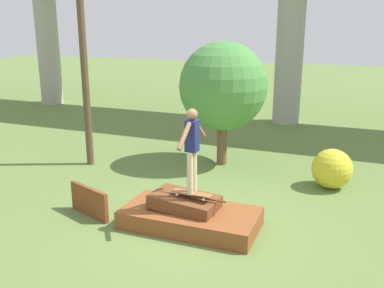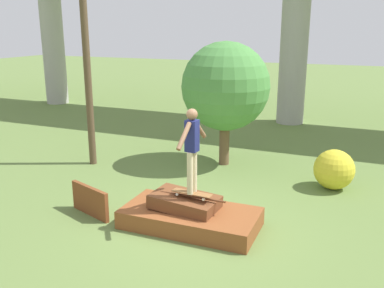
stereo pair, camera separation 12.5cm
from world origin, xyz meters
name	(u,v)px [view 1 (the left image)]	position (x,y,z in m)	size (l,w,h in m)	color
ground_plane	(190,226)	(0.00, 0.00, 0.00)	(80.00, 80.00, 0.00)	olive
scrap_pile	(189,215)	(-0.02, 0.01, 0.24)	(2.72, 1.40, 0.67)	brown
scrap_plank_loose	(89,201)	(-2.18, -0.34, 0.32)	(1.15, 0.48, 0.64)	brown
skateboard	(192,193)	(0.06, -0.05, 0.74)	(0.83, 0.25, 0.09)	brown
skater	(192,145)	(0.06, -0.05, 1.72)	(0.23, 1.15, 1.66)	#C6B78E
utility_pole	(82,35)	(-4.25, 2.63, 3.67)	(1.30, 0.20, 7.09)	brown
tree_behind_left	(223,87)	(-0.70, 4.10, 2.26)	(2.48, 2.48, 3.51)	brown
bush_yellow_flowering	(332,169)	(2.42, 3.30, 0.50)	(0.99, 0.99, 0.99)	gold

